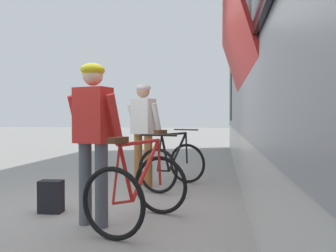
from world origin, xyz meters
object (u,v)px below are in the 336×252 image
backpack_on_platform (51,197)px  cyclist_near_in_white (143,125)px  bicycle_near_black (173,164)px  water_bottle_near_the_bikes (185,191)px  bicycle_far_red (139,189)px  cyclist_far_in_red (93,129)px

backpack_on_platform → cyclist_near_in_white: bearing=64.6°
cyclist_near_in_white → backpack_on_platform: size_ratio=4.40×
bicycle_near_black → backpack_on_platform: bearing=-126.1°
bicycle_near_black → backpack_on_platform: size_ratio=3.13×
water_bottle_near_the_bikes → backpack_on_platform: bearing=-146.8°
bicycle_far_red → backpack_on_platform: size_ratio=3.06×
cyclist_near_in_white → bicycle_near_black: bearing=-8.0°
backpack_on_platform → water_bottle_near_the_bikes: size_ratio=1.97×
bicycle_near_black → bicycle_far_red: bearing=-92.2°
backpack_on_platform → water_bottle_near_the_bikes: 1.87m
cyclist_near_in_white → water_bottle_near_the_bikes: cyclist_near_in_white is taller
bicycle_far_red → cyclist_near_in_white: bearing=101.7°
bicycle_near_black → backpack_on_platform: (-1.28, -1.76, -0.20)m
cyclist_near_in_white → cyclist_far_in_red: size_ratio=1.00×
bicycle_far_red → backpack_on_platform: 1.27m
bicycle_far_red → water_bottle_near_the_bikes: size_ratio=6.04×
cyclist_near_in_white → bicycle_far_red: (0.45, -2.17, -0.65)m
bicycle_far_red → water_bottle_near_the_bikes: bicycle_far_red is taller
cyclist_near_in_white → bicycle_far_red: bearing=-78.3°
backpack_on_platform → water_bottle_near_the_bikes: bearing=30.1°
bicycle_far_red → bicycle_near_black: bearing=87.8°
bicycle_far_red → water_bottle_near_the_bikes: bearing=75.1°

